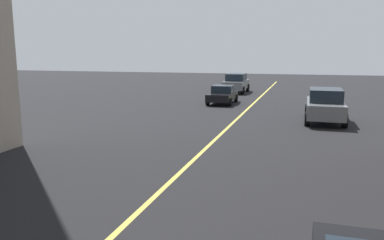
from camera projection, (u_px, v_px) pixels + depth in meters
The scene contains 4 objects.
lane_centre_line at pixel (198, 156), 14.17m from camera, with size 80.00×0.16×0.01m.
car_black_parked_a at pixel (223, 95), 28.96m from camera, with size 3.90×1.89×1.40m.
car_grey_trailing at pixel (325, 105), 21.15m from camera, with size 4.70×2.14×1.88m.
car_grey_near at pixel (236, 83), 37.17m from camera, with size 4.70×2.14×1.88m.
Camera 1 is at (6.80, -3.74, 3.81)m, focal length 35.12 mm.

